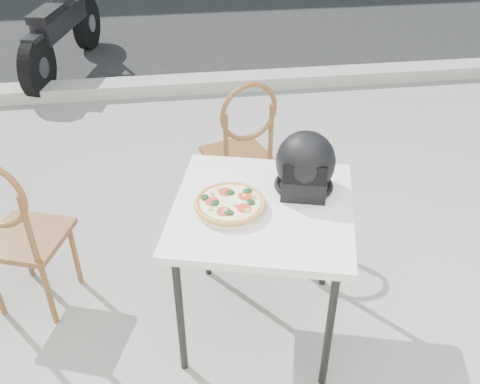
{
  "coord_description": "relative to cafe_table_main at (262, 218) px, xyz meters",
  "views": [
    {
      "loc": [
        -0.5,
        -1.76,
        2.11
      ],
      "look_at": [
        -0.24,
        0.13,
        0.79
      ],
      "focal_mm": 40.0,
      "sensor_mm": 36.0,
      "label": 1
    }
  ],
  "objects": [
    {
      "name": "ground",
      "position": [
        0.15,
        -0.08,
        -0.67
      ],
      "size": [
        80.0,
        80.0,
        0.0
      ],
      "primitive_type": "plane",
      "color": "gray",
      "rests_on": "ground"
    },
    {
      "name": "plate",
      "position": [
        -0.14,
        -0.01,
        0.08
      ],
      "size": [
        0.38,
        0.38,
        0.02
      ],
      "rotation": [
        0.0,
        0.0,
        -0.35
      ],
      "color": "white",
      "rests_on": "cafe_table_main"
    },
    {
      "name": "motorcycle",
      "position": [
        -1.38,
        3.61,
        -0.27
      ],
      "size": [
        0.63,
        1.83,
        0.92
      ],
      "rotation": [
        0.0,
        0.0,
        -0.24
      ],
      "color": "black",
      "rests_on": "street_asphalt"
    },
    {
      "name": "curb",
      "position": [
        0.15,
        2.92,
        -0.61
      ],
      "size": [
        30.0,
        0.25,
        0.12
      ],
      "primitive_type": "cube",
      "color": "#9D9A93",
      "rests_on": "ground"
    },
    {
      "name": "pizza",
      "position": [
        -0.14,
        -0.0,
        0.1
      ],
      "size": [
        0.37,
        0.37,
        0.04
      ],
      "rotation": [
        0.0,
        0.0,
        0.23
      ],
      "color": "tan",
      "rests_on": "plate"
    },
    {
      "name": "helmet",
      "position": [
        0.21,
        0.11,
        0.19
      ],
      "size": [
        0.33,
        0.34,
        0.28
      ],
      "rotation": [
        0.0,
        0.0,
        -0.27
      ],
      "color": "black",
      "rests_on": "cafe_table_main"
    },
    {
      "name": "cafe_table_main",
      "position": [
        0.0,
        0.0,
        0.0
      ],
      "size": [
        0.95,
        0.95,
        0.74
      ],
      "rotation": [
        0.0,
        0.0,
        -0.26
      ],
      "color": "white",
      "rests_on": "ground"
    },
    {
      "name": "cafe_chair_side",
      "position": [
        -1.14,
        0.26,
        -0.14
      ],
      "size": [
        0.47,
        0.47,
        0.96
      ],
      "rotation": [
        0.0,
        0.0,
        2.81
      ],
      "color": "brown",
      "rests_on": "ground"
    },
    {
      "name": "cafe_chair_main",
      "position": [
        0.04,
        0.91,
        -0.14
      ],
      "size": [
        0.46,
        0.46,
        0.95
      ],
      "rotation": [
        0.0,
        0.0,
        3.46
      ],
      "color": "brown",
      "rests_on": "ground"
    }
  ]
}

